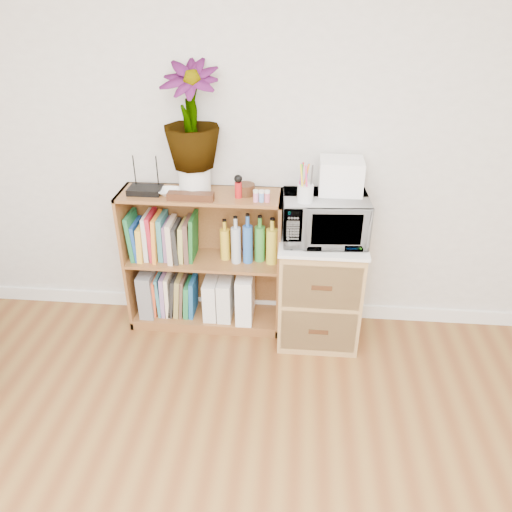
# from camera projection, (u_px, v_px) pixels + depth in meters

# --- Properties ---
(skirting_board) EXTENTS (4.00, 0.02, 0.10)m
(skirting_board) POSITION_uv_depth(u_px,v_px,m) (259.00, 306.00, 3.54)
(skirting_board) COLOR white
(skirting_board) RESTS_ON ground
(bookshelf) EXTENTS (1.00, 0.30, 0.95)m
(bookshelf) POSITION_uv_depth(u_px,v_px,m) (204.00, 262.00, 3.23)
(bookshelf) COLOR brown
(bookshelf) RESTS_ON ground
(wicker_unit) EXTENTS (0.50, 0.45, 0.70)m
(wicker_unit) POSITION_uv_depth(u_px,v_px,m) (319.00, 290.00, 3.17)
(wicker_unit) COLOR #9E7542
(wicker_unit) RESTS_ON ground
(microwave) EXTENTS (0.51, 0.36, 0.27)m
(microwave) POSITION_uv_depth(u_px,v_px,m) (325.00, 219.00, 2.91)
(microwave) COLOR white
(microwave) RESTS_ON wicker_unit
(pen_cup) EXTENTS (0.09, 0.09, 0.10)m
(pen_cup) POSITION_uv_depth(u_px,v_px,m) (305.00, 193.00, 2.77)
(pen_cup) COLOR silver
(pen_cup) RESTS_ON microwave
(small_appliance) EXTENTS (0.25, 0.21, 0.20)m
(small_appliance) POSITION_uv_depth(u_px,v_px,m) (341.00, 176.00, 2.87)
(small_appliance) COLOR white
(small_appliance) RESTS_ON microwave
(router) EXTENTS (0.20, 0.13, 0.04)m
(router) POSITION_uv_depth(u_px,v_px,m) (145.00, 190.00, 3.00)
(router) COLOR black
(router) RESTS_ON bookshelf
(white_bowl) EXTENTS (0.13, 0.13, 0.03)m
(white_bowl) POSITION_uv_depth(u_px,v_px,m) (169.00, 192.00, 2.98)
(white_bowl) COLOR white
(white_bowl) RESTS_ON bookshelf
(plant_pot) EXTENTS (0.19, 0.19, 0.16)m
(plant_pot) POSITION_uv_depth(u_px,v_px,m) (195.00, 180.00, 2.98)
(plant_pot) COLOR silver
(plant_pot) RESTS_ON bookshelf
(potted_plant) EXTENTS (0.33, 0.33, 0.59)m
(potted_plant) POSITION_uv_depth(u_px,v_px,m) (191.00, 116.00, 2.80)
(potted_plant) COLOR #3C742E
(potted_plant) RESTS_ON plant_pot
(trinket_box) EXTENTS (0.27, 0.07, 0.04)m
(trinket_box) POSITION_uv_depth(u_px,v_px,m) (191.00, 196.00, 2.91)
(trinket_box) COLOR #34190E
(trinket_box) RESTS_ON bookshelf
(kokeshi_doll) EXTENTS (0.04, 0.04, 0.10)m
(kokeshi_doll) POSITION_uv_depth(u_px,v_px,m) (238.00, 190.00, 2.92)
(kokeshi_doll) COLOR #B11518
(kokeshi_doll) RESTS_ON bookshelf
(wooden_bowl) EXTENTS (0.11, 0.11, 0.07)m
(wooden_bowl) POSITION_uv_depth(u_px,v_px,m) (245.00, 189.00, 2.97)
(wooden_bowl) COLOR #35210E
(wooden_bowl) RESTS_ON bookshelf
(paint_jars) EXTENTS (0.12, 0.04, 0.06)m
(paint_jars) POSITION_uv_depth(u_px,v_px,m) (261.00, 197.00, 2.88)
(paint_jars) COLOR pink
(paint_jars) RESTS_ON bookshelf
(file_box) EXTENTS (0.09, 0.25, 0.32)m
(file_box) POSITION_uv_depth(u_px,v_px,m) (149.00, 290.00, 3.39)
(file_box) COLOR slate
(file_box) RESTS_ON bookshelf
(magazine_holder_left) EXTENTS (0.09, 0.22, 0.28)m
(magazine_holder_left) POSITION_uv_depth(u_px,v_px,m) (211.00, 297.00, 3.35)
(magazine_holder_left) COLOR white
(magazine_holder_left) RESTS_ON bookshelf
(magazine_holder_mid) EXTENTS (0.09, 0.23, 0.29)m
(magazine_holder_mid) POSITION_uv_depth(u_px,v_px,m) (226.00, 297.00, 3.34)
(magazine_holder_mid) COLOR silver
(magazine_holder_mid) RESTS_ON bookshelf
(magazine_holder_right) EXTENTS (0.11, 0.27, 0.34)m
(magazine_holder_right) POSITION_uv_depth(u_px,v_px,m) (245.00, 295.00, 3.32)
(magazine_holder_right) COLOR white
(magazine_holder_right) RESTS_ON bookshelf
(cookbooks) EXTENTS (0.43, 0.20, 0.31)m
(cookbooks) POSITION_uv_depth(u_px,v_px,m) (163.00, 238.00, 3.17)
(cookbooks) COLOR #1D6F3C
(cookbooks) RESTS_ON bookshelf
(liquor_bottles) EXTENTS (0.37, 0.07, 0.32)m
(liquor_bottles) POSITION_uv_depth(u_px,v_px,m) (250.00, 240.00, 3.12)
(liquor_bottles) COLOR gold
(liquor_bottles) RESTS_ON bookshelf
(lower_books) EXTENTS (0.29, 0.19, 0.30)m
(lower_books) POSITION_uv_depth(u_px,v_px,m) (175.00, 294.00, 3.38)
(lower_books) COLOR #F1552A
(lower_books) RESTS_ON bookshelf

